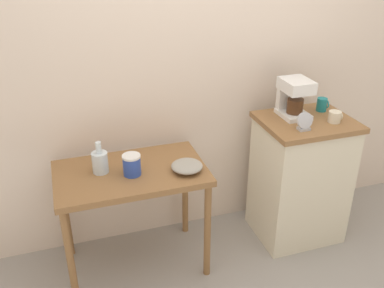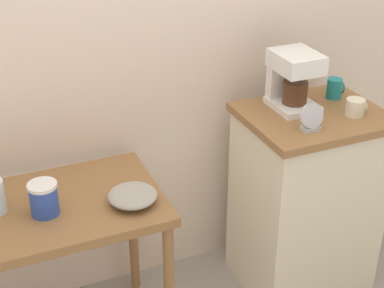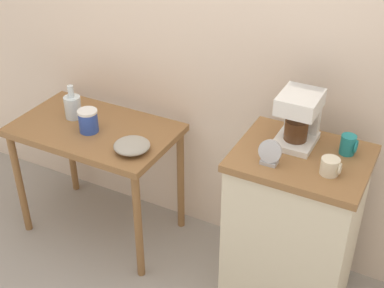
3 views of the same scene
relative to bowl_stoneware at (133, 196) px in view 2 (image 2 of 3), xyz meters
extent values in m
cube|color=olive|center=(-0.33, 0.11, -0.05)|extent=(0.93, 0.56, 0.04)
cylinder|color=olive|center=(0.09, 0.35, -0.42)|extent=(0.04, 0.04, 0.70)
cube|color=beige|center=(0.88, 0.09, -0.33)|extent=(0.58, 0.48, 0.89)
cube|color=olive|center=(0.88, 0.09, 0.14)|extent=(0.61, 0.51, 0.04)
cylinder|color=#9E998C|center=(0.00, 0.00, -0.03)|extent=(0.09, 0.09, 0.01)
ellipsoid|color=#9E998C|center=(0.00, 0.00, 0.00)|extent=(0.19, 0.19, 0.05)
cylinder|color=#2D4CAD|center=(-0.33, 0.06, 0.03)|extent=(0.11, 0.11, 0.12)
cylinder|color=white|center=(-0.33, 0.06, 0.09)|extent=(0.11, 0.11, 0.01)
cube|color=white|center=(0.82, 0.18, 0.17)|extent=(0.18, 0.22, 0.03)
cube|color=white|center=(0.82, 0.26, 0.28)|extent=(0.16, 0.05, 0.26)
cube|color=white|center=(0.82, 0.18, 0.37)|extent=(0.18, 0.22, 0.08)
cylinder|color=#4C2D19|center=(0.82, 0.17, 0.23)|extent=(0.11, 0.11, 0.10)
cylinder|color=teal|center=(1.05, 0.20, 0.20)|extent=(0.07, 0.07, 0.09)
torus|color=teal|center=(1.09, 0.20, 0.20)|extent=(0.01, 0.06, 0.06)
cylinder|color=beige|center=(1.02, 0.01, 0.19)|extent=(0.08, 0.08, 0.08)
torus|color=beige|center=(1.07, 0.01, 0.19)|extent=(0.01, 0.05, 0.05)
cube|color=#B2B5BA|center=(0.77, -0.04, 0.16)|extent=(0.07, 0.05, 0.02)
cylinder|color=#B2B5BA|center=(0.77, -0.04, 0.22)|extent=(0.11, 0.05, 0.11)
cylinder|color=black|center=(0.77, -0.04, 0.22)|extent=(0.09, 0.04, 0.09)
camera|label=1|loc=(-0.68, -2.19, 1.31)|focal=40.33mm
camera|label=2|loc=(-0.54, -1.85, 1.25)|focal=54.97mm
camera|label=3|loc=(1.36, -1.92, 1.48)|focal=49.24mm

